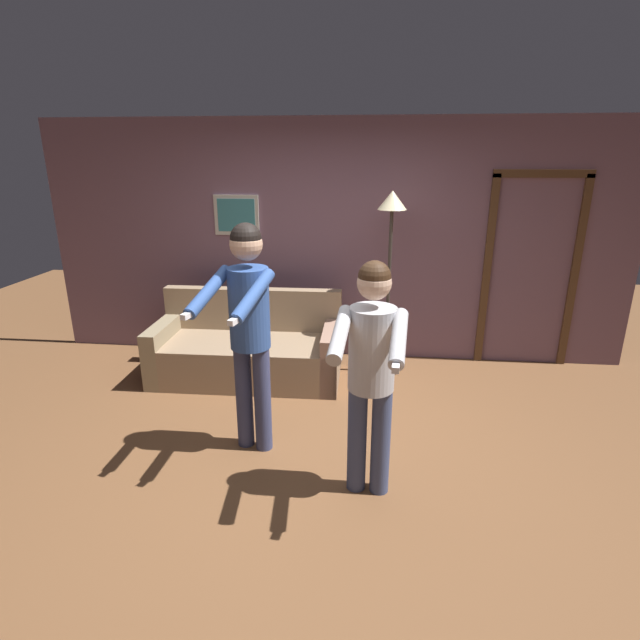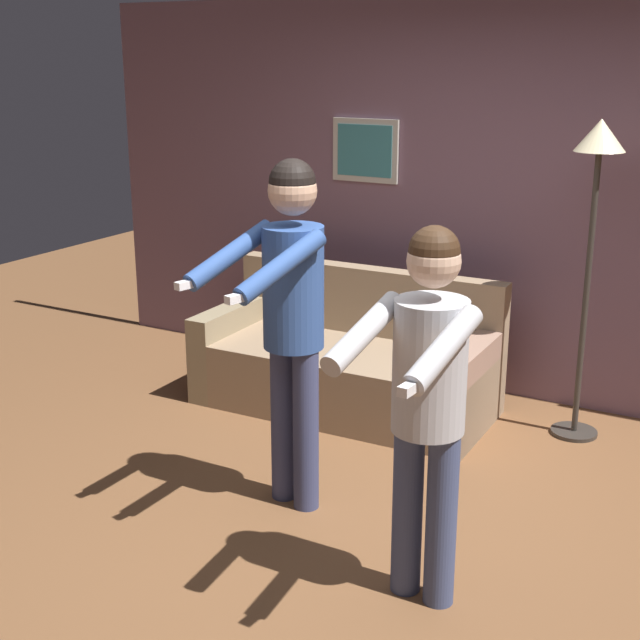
% 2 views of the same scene
% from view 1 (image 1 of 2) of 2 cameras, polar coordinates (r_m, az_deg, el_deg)
% --- Properties ---
extents(ground_plane, '(12.00, 12.00, 0.00)m').
position_cam_1_polar(ground_plane, '(3.97, -1.46, -15.63)').
color(ground_plane, brown).
extents(back_wall_assembly, '(6.40, 0.10, 2.60)m').
position_cam_1_polar(back_wall_assembly, '(5.54, 1.72, 8.83)').
color(back_wall_assembly, '#6D5061').
rests_on(back_wall_assembly, ground_plane).
extents(couch, '(1.92, 0.89, 0.87)m').
position_cam_1_polar(couch, '(5.24, -8.22, -3.57)').
color(couch, '#92785C').
rests_on(couch, ground_plane).
extents(torchiere_lamp, '(0.28, 0.28, 1.89)m').
position_cam_1_polar(torchiere_lamp, '(5.03, 8.12, 10.12)').
color(torchiere_lamp, '#332D28').
rests_on(torchiere_lamp, ground_plane).
extents(person_standing_left, '(0.54, 0.75, 1.77)m').
position_cam_1_polar(person_standing_left, '(3.68, -8.21, 0.27)').
color(person_standing_left, '#393F65').
rests_on(person_standing_left, ground_plane).
extents(person_standing_right, '(0.47, 0.70, 1.62)m').
position_cam_1_polar(person_standing_right, '(3.19, 5.89, -4.74)').
color(person_standing_right, '#3E4A71').
rests_on(person_standing_right, ground_plane).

